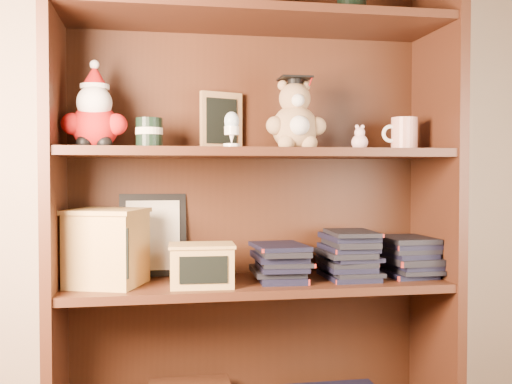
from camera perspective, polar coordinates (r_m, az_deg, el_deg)
The scene contains 16 objects.
bookcase at distance 1.86m, azimuth -0.35°, elevation -1.22°, with size 1.20×0.35×1.60m.
shelf_lower at distance 1.84m, azimuth 0.00°, elevation -8.82°, with size 1.14×0.33×0.02m.
shelf_upper at distance 1.81m, azimuth 0.00°, elevation 3.72°, with size 1.14×0.33×0.02m.
santa_plush at distance 1.79m, azimuth -15.11°, elevation 7.12°, with size 0.18×0.13×0.26m.
teachers_tin at distance 1.79m, azimuth -10.14°, elevation 5.57°, with size 0.08×0.08×0.09m.
chalkboard_plaque at distance 1.92m, azimuth -3.33°, elevation 6.64°, with size 0.14×0.11×0.18m.
egg_cup at distance 1.73m, azimuth -2.33°, elevation 6.08°, with size 0.05×0.05×0.10m.
grad_teddy_bear at distance 1.83m, azimuth 3.75°, elevation 6.76°, with size 0.19×0.16×0.23m.
pink_figurine at distance 1.90m, azimuth 9.85°, elevation 4.90°, with size 0.05×0.05×0.08m.
teacher_mug at distance 1.95m, azimuth 13.87°, elevation 5.40°, with size 0.12×0.08×0.10m.
certificate_frame at distance 1.93m, azimuth -9.79°, elevation -4.06°, with size 0.21×0.05×0.26m.
treats_box at distance 1.80m, azimuth -14.00°, elevation -5.09°, with size 0.26×0.26×0.22m.
pencils_box at distance 1.74m, azimuth -5.20°, elevation -6.92°, with size 0.19×0.14×0.12m.
book_stack_left at distance 1.85m, azimuth 2.39°, elevation -6.64°, with size 0.14×0.20×0.11m.
book_stack_mid at distance 1.90m, azimuth 8.72°, elevation -5.69°, with size 0.14×0.20×0.16m.
book_stack_right at distance 1.97m, azimuth 14.27°, elevation -5.91°, with size 0.14×0.20×0.13m.
Camera 1 is at (-0.39, -0.48, 0.88)m, focal length 42.00 mm.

